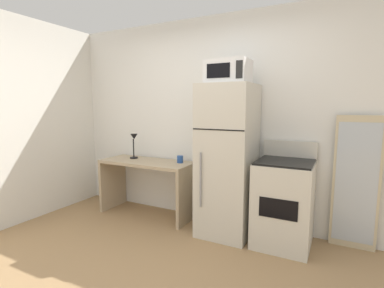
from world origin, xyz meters
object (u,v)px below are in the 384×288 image
object	(u,v)px
desk_lamp	(134,142)
leaning_mirror	(356,183)
oven_range	(283,202)
microwave	(228,72)
refrigerator	(227,161)
coffee_mug	(180,159)
desk	(147,176)

from	to	relation	value
desk_lamp	leaning_mirror	distance (m)	2.76
oven_range	microwave	bearing A→B (deg)	-177.00
refrigerator	oven_range	xyz separation A→B (m)	(0.64, 0.01, -0.40)
leaning_mirror	oven_range	bearing A→B (deg)	-159.15
oven_range	leaning_mirror	size ratio (longest dim) A/B	0.79
coffee_mug	microwave	xyz separation A→B (m)	(0.71, -0.16, 1.06)
microwave	oven_range	size ratio (longest dim) A/B	0.42
microwave	leaning_mirror	xyz separation A→B (m)	(1.31, 0.29, -1.16)
desk	oven_range	xyz separation A→B (m)	(1.81, -0.03, -0.07)
desk_lamp	leaning_mirror	size ratio (longest dim) A/B	0.25
coffee_mug	refrigerator	world-z (taller)	refrigerator
leaning_mirror	coffee_mug	bearing A→B (deg)	-176.40
refrigerator	oven_range	bearing A→B (deg)	1.10
coffee_mug	oven_range	bearing A→B (deg)	-5.44
oven_range	refrigerator	bearing A→B (deg)	-178.90
refrigerator	coffee_mug	bearing A→B (deg)	168.78
desk_lamp	microwave	size ratio (longest dim) A/B	0.77
coffee_mug	leaning_mirror	xyz separation A→B (m)	(2.02, 0.13, -0.10)
desk_lamp	leaning_mirror	bearing A→B (deg)	3.47
desk_lamp	refrigerator	xyz separation A→B (m)	(1.43, -0.10, -0.12)
desk	oven_range	distance (m)	1.81
coffee_mug	leaning_mirror	world-z (taller)	leaning_mirror
desk	microwave	world-z (taller)	microwave
coffee_mug	leaning_mirror	bearing A→B (deg)	3.60
oven_range	leaning_mirror	bearing A→B (deg)	20.85
microwave	oven_range	distance (m)	1.53
desk	coffee_mug	bearing A→B (deg)	11.35
desk	leaning_mirror	world-z (taller)	leaning_mirror
leaning_mirror	refrigerator	bearing A→B (deg)	-168.45
desk_lamp	refrigerator	distance (m)	1.44
desk_lamp	coffee_mug	bearing A→B (deg)	3.11
oven_range	coffee_mug	bearing A→B (deg)	174.56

